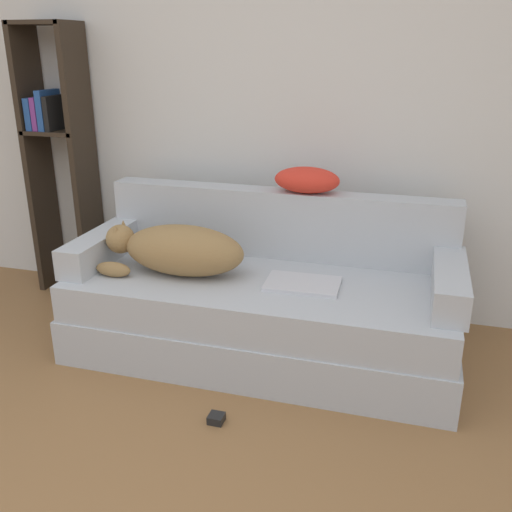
% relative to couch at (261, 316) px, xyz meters
% --- Properties ---
extents(wall_back, '(7.75, 0.06, 2.70)m').
position_rel_couch_xyz_m(wall_back, '(-0.23, 0.68, 1.14)').
color(wall_back, silver).
rests_on(wall_back, ground_plane).
extents(couch, '(1.93, 0.83, 0.42)m').
position_rel_couch_xyz_m(couch, '(0.00, 0.00, 0.00)').
color(couch, '#B2B7BC').
rests_on(couch, ground_plane).
extents(couch_backrest, '(1.89, 0.15, 0.37)m').
position_rel_couch_xyz_m(couch_backrest, '(-0.00, 0.35, 0.40)').
color(couch_backrest, '#B2B7BC').
rests_on(couch_backrest, couch).
extents(couch_arm_left, '(0.15, 0.64, 0.16)m').
position_rel_couch_xyz_m(couch_arm_left, '(-0.89, -0.01, 0.29)').
color(couch_arm_left, '#B2B7BC').
rests_on(couch_arm_left, couch).
extents(couch_arm_right, '(0.15, 0.64, 0.16)m').
position_rel_couch_xyz_m(couch_arm_right, '(0.89, -0.01, 0.29)').
color(couch_arm_right, '#B2B7BC').
rests_on(couch_arm_right, couch).
extents(dog, '(0.74, 0.32, 0.25)m').
position_rel_couch_xyz_m(dog, '(-0.42, -0.06, 0.34)').
color(dog, olive).
rests_on(dog, couch).
extents(laptop, '(0.37, 0.26, 0.02)m').
position_rel_couch_xyz_m(laptop, '(0.22, -0.04, 0.22)').
color(laptop, silver).
rests_on(laptop, couch).
extents(throw_pillow, '(0.34, 0.20, 0.14)m').
position_rel_couch_xyz_m(throw_pillow, '(0.15, 0.33, 0.65)').
color(throw_pillow, red).
rests_on(throw_pillow, couch_backrest).
extents(bookshelf, '(0.37, 0.26, 1.65)m').
position_rel_couch_xyz_m(bookshelf, '(-1.44, 0.50, 0.72)').
color(bookshelf, '#2D2319').
rests_on(bookshelf, ground_plane).
extents(power_adapter, '(0.07, 0.07, 0.04)m').
position_rel_couch_xyz_m(power_adapter, '(-0.02, -0.63, -0.19)').
color(power_adapter, black).
rests_on(power_adapter, ground_plane).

